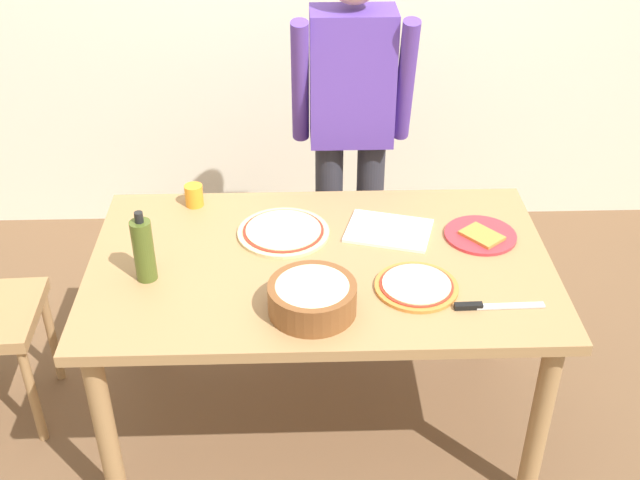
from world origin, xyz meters
The scene contains 11 objects.
ground centered at (0.00, 0.00, 0.00)m, with size 8.00×8.00×0.00m, color brown.
dining_table centered at (0.00, 0.00, 0.67)m, with size 1.60×0.96×0.76m.
person_cook centered at (0.15, 0.76, 0.94)m, with size 0.49×0.25×1.62m.
pizza_raw_on_board centered at (-0.13, 0.17, 0.77)m, with size 0.33×0.33×0.02m.
pizza_cooked_on_tray centered at (0.31, -0.17, 0.77)m, with size 0.28×0.28×0.02m.
plate_with_slice centered at (0.58, 0.13, 0.77)m, with size 0.26×0.26×0.02m.
popcorn_bowl centered at (-0.03, -0.28, 0.82)m, with size 0.28×0.28×0.11m.
olive_oil_bottle centered at (-0.58, -0.09, 0.87)m, with size 0.07×0.07×0.26m.
cup_orange centered at (-0.47, 0.39, 0.80)m, with size 0.07×0.07×0.09m, color orange.
cutting_board_white centered at (0.25, 0.17, 0.77)m, with size 0.30×0.22×0.01m, color white.
chef_knife centered at (0.52, -0.28, 0.77)m, with size 0.29×0.03×0.02m.
Camera 1 is at (-0.07, -2.26, 2.32)m, focal length 44.53 mm.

